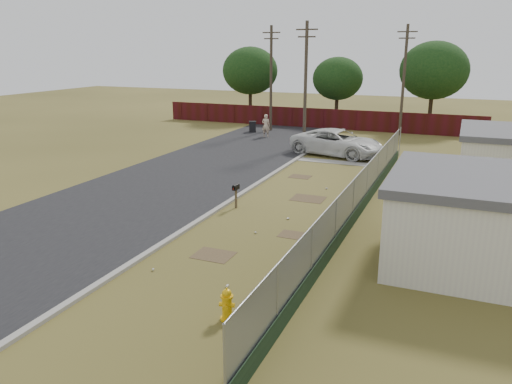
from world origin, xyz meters
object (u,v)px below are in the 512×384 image
at_px(pickup_truck, 337,142).
at_px(mailbox, 236,189).
at_px(fire_hydrant, 227,305).
at_px(pedestrian, 266,126).
at_px(trash_bin, 253,127).

bearing_deg(pickup_truck, mailbox, -171.92).
distance_m(fire_hydrant, pedestrian, 29.12).
height_order(mailbox, trash_bin, mailbox).
xyz_separation_m(fire_hydrant, pickup_truck, (-2.48, 22.52, 0.44)).
relative_size(fire_hydrant, pickup_truck, 0.15).
relative_size(fire_hydrant, mailbox, 0.84).
distance_m(fire_hydrant, trash_bin, 31.58).
xyz_separation_m(fire_hydrant, trash_bin, (-11.72, 29.32, 0.04)).
bearing_deg(mailbox, pickup_truck, 83.77).
xyz_separation_m(fire_hydrant, pedestrian, (-9.72, 27.45, 0.50)).
bearing_deg(pedestrian, trash_bin, -47.86).
height_order(pedestrian, trash_bin, pedestrian).
height_order(mailbox, pickup_truck, pickup_truck).
height_order(pickup_truck, pedestrian, pedestrian).
bearing_deg(fire_hydrant, pickup_truck, 96.28).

